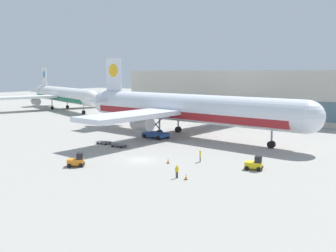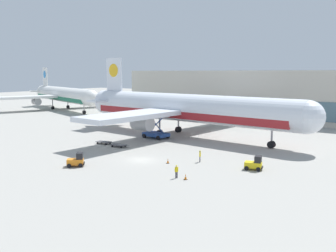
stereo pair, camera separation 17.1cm
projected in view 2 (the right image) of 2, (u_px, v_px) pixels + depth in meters
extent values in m
plane|color=#9E9B93|center=(141.00, 160.00, 57.90)|extent=(400.00, 400.00, 0.00)
cube|color=#BCB7A8|center=(274.00, 95.00, 107.33)|extent=(90.00, 18.00, 14.00)
cube|color=slate|center=(262.00, 109.00, 100.28)|extent=(88.20, 0.20, 4.90)
cylinder|color=silver|center=(184.00, 108.00, 78.85)|extent=(52.32, 11.62, 5.80)
cube|color=maroon|center=(184.00, 114.00, 79.03)|extent=(48.18, 11.04, 1.45)
sphere|color=silver|center=(308.00, 117.00, 62.24)|extent=(5.68, 5.68, 5.68)
cone|color=silver|center=(104.00, 102.00, 95.45)|extent=(6.96, 6.19, 5.51)
cube|color=silver|center=(114.00, 74.00, 91.82)|extent=(5.22, 1.02, 8.00)
cylinder|color=yellow|center=(114.00, 70.00, 91.68)|extent=(3.24, 0.91, 3.20)
cube|color=silver|center=(112.00, 100.00, 93.38)|extent=(5.04, 13.32, 0.50)
cube|color=silver|center=(175.00, 110.00, 80.61)|extent=(13.36, 48.60, 0.90)
cylinder|color=#9EA0A5|center=(142.00, 123.00, 73.24)|extent=(4.49, 3.26, 2.80)
cylinder|color=#9EA0A5|center=(202.00, 115.00, 88.49)|extent=(4.49, 3.26, 2.80)
cylinder|color=#9EA0A5|center=(272.00, 134.00, 66.72)|extent=(0.36, 0.36, 4.00)
cylinder|color=black|center=(271.00, 145.00, 67.00)|extent=(1.39, 1.04, 1.30)
cylinder|color=#9EA0A5|center=(160.00, 124.00, 79.58)|extent=(0.36, 0.36, 4.00)
cylinder|color=black|center=(160.00, 133.00, 79.86)|extent=(1.39, 1.04, 1.30)
cylinder|color=#9EA0A5|center=(178.00, 121.00, 84.42)|extent=(0.36, 0.36, 4.00)
cylinder|color=black|center=(178.00, 129.00, 84.70)|extent=(1.39, 1.04, 1.30)
cylinder|color=white|center=(64.00, 94.00, 135.59)|extent=(46.10, 21.37, 5.27)
cube|color=#196B4C|center=(64.00, 98.00, 135.76)|extent=(42.53, 19.96, 1.32)
sphere|color=white|center=(91.00, 98.00, 116.66)|extent=(5.16, 5.16, 5.16)
cone|color=white|center=(43.00, 92.00, 154.52)|extent=(7.17, 6.71, 5.00)
cube|color=white|center=(45.00, 77.00, 150.60)|extent=(4.57, 2.02, 7.27)
cylinder|color=#3384CC|center=(45.00, 74.00, 150.47)|extent=(2.90, 1.48, 2.91)
cube|color=white|center=(45.00, 91.00, 152.17)|extent=(7.17, 12.21, 0.45)
cube|color=white|center=(61.00, 96.00, 137.58)|extent=(21.98, 43.39, 0.82)
cylinder|color=#9EA0A5|center=(36.00, 102.00, 132.49)|extent=(4.46, 3.71, 2.54)
cylinder|color=#9EA0A5|center=(85.00, 99.00, 143.12)|extent=(4.46, 3.71, 2.54)
cylinder|color=#9EA0A5|center=(84.00, 107.00, 121.65)|extent=(0.33, 0.33, 3.63)
cylinder|color=black|center=(84.00, 112.00, 121.91)|extent=(1.39, 1.18, 1.18)
cylinder|color=#9EA0A5|center=(53.00, 103.00, 137.38)|extent=(0.33, 0.33, 3.63)
cylinder|color=black|center=(53.00, 108.00, 137.63)|extent=(1.39, 1.18, 1.18)
cylinder|color=#9EA0A5|center=(68.00, 102.00, 140.75)|extent=(0.33, 0.33, 3.63)
cylinder|color=black|center=(68.00, 107.00, 141.01)|extent=(1.39, 1.18, 1.18)
cube|color=#284C99|center=(156.00, 134.00, 77.25)|extent=(5.50, 3.57, 0.70)
cube|color=#B2B2B7|center=(156.00, 116.00, 76.71)|extent=(5.23, 3.39, 0.30)
cube|color=yellow|center=(156.00, 113.00, 76.63)|extent=(5.23, 3.39, 0.08)
cube|color=#284C99|center=(156.00, 124.00, 76.95)|extent=(4.25, 0.64, 3.55)
cube|color=#284C99|center=(156.00, 124.00, 76.95)|extent=(4.25, 0.64, 3.55)
cylinder|color=black|center=(168.00, 136.00, 77.19)|extent=(0.93, 0.46, 0.90)
cylinder|color=black|center=(158.00, 138.00, 74.92)|extent=(0.93, 0.46, 0.90)
cylinder|color=black|center=(154.00, 134.00, 79.68)|extent=(0.93, 0.46, 0.90)
cylinder|color=black|center=(144.00, 136.00, 77.41)|extent=(0.93, 0.46, 0.90)
cube|color=orange|center=(75.00, 162.00, 53.96)|extent=(2.65, 2.58, 0.80)
cube|color=black|center=(80.00, 156.00, 53.93)|extent=(1.50, 1.52, 0.90)
cube|color=black|center=(84.00, 163.00, 54.17)|extent=(0.96, 1.05, 0.24)
cylinder|color=black|center=(81.00, 163.00, 54.82)|extent=(0.61, 0.58, 0.60)
cylinder|color=black|center=(81.00, 165.00, 53.45)|extent=(0.61, 0.58, 0.60)
cylinder|color=black|center=(70.00, 163.00, 54.60)|extent=(0.61, 0.58, 0.60)
cylinder|color=black|center=(69.00, 166.00, 53.22)|extent=(0.61, 0.58, 0.60)
cube|color=yellow|center=(253.00, 165.00, 52.14)|extent=(2.55, 1.87, 0.80)
cube|color=black|center=(258.00, 159.00, 51.79)|extent=(1.15, 1.41, 0.90)
cube|color=black|center=(262.00, 168.00, 51.75)|extent=(0.43, 1.26, 0.24)
cylinder|color=black|center=(260.00, 167.00, 52.56)|extent=(0.64, 0.37, 0.60)
cylinder|color=black|center=(258.00, 169.00, 51.27)|extent=(0.64, 0.37, 0.60)
cylinder|color=black|center=(248.00, 166.00, 53.13)|extent=(0.64, 0.37, 0.60)
cylinder|color=black|center=(246.00, 168.00, 51.84)|extent=(0.64, 0.37, 0.60)
cube|color=#56565B|center=(104.00, 142.00, 70.95)|extent=(2.94, 1.77, 0.12)
cube|color=#56565B|center=(112.00, 143.00, 70.10)|extent=(0.90, 0.17, 0.08)
cylinder|color=black|center=(110.00, 143.00, 71.09)|extent=(0.37, 0.18, 0.36)
cylinder|color=black|center=(106.00, 144.00, 69.98)|extent=(0.37, 0.18, 0.36)
cylinder|color=black|center=(102.00, 142.00, 72.00)|extent=(0.37, 0.18, 0.36)
cylinder|color=black|center=(98.00, 143.00, 70.89)|extent=(0.37, 0.18, 0.36)
cube|color=#56565B|center=(119.00, 145.00, 68.01)|extent=(2.94, 1.77, 0.12)
cube|color=#56565B|center=(127.00, 146.00, 67.15)|extent=(0.90, 0.17, 0.08)
cylinder|color=black|center=(125.00, 146.00, 68.15)|extent=(0.37, 0.18, 0.36)
cylinder|color=black|center=(121.00, 147.00, 67.04)|extent=(0.37, 0.18, 0.36)
cylinder|color=black|center=(116.00, 145.00, 69.06)|extent=(0.37, 0.18, 0.36)
cylinder|color=black|center=(112.00, 146.00, 67.95)|extent=(0.37, 0.18, 0.36)
cylinder|color=black|center=(177.00, 175.00, 48.09)|extent=(0.14, 0.14, 0.83)
cylinder|color=black|center=(176.00, 175.00, 47.97)|extent=(0.14, 0.14, 0.83)
cube|color=yellow|center=(176.00, 170.00, 47.92)|extent=(0.33, 0.41, 0.62)
cylinder|color=yellow|center=(178.00, 169.00, 48.06)|extent=(0.09, 0.09, 0.56)
cylinder|color=yellow|center=(175.00, 170.00, 47.77)|extent=(0.09, 0.09, 0.56)
sphere|color=#DBB28E|center=(176.00, 166.00, 47.86)|extent=(0.22, 0.22, 0.22)
sphere|color=yellow|center=(176.00, 166.00, 47.85)|extent=(0.21, 0.21, 0.21)
cylinder|color=black|center=(200.00, 159.00, 56.72)|extent=(0.14, 0.14, 0.86)
cylinder|color=black|center=(200.00, 159.00, 56.52)|extent=(0.14, 0.14, 0.86)
cube|color=yellow|center=(200.00, 154.00, 56.51)|extent=(0.36, 0.42, 0.65)
cylinder|color=yellow|center=(200.00, 154.00, 56.74)|extent=(0.09, 0.09, 0.58)
cylinder|color=yellow|center=(200.00, 155.00, 56.27)|extent=(0.09, 0.09, 0.58)
sphere|color=#846047|center=(200.00, 152.00, 56.45)|extent=(0.23, 0.23, 0.23)
sphere|color=yellow|center=(200.00, 151.00, 56.44)|extent=(0.22, 0.22, 0.22)
cube|color=black|center=(168.00, 163.00, 55.89)|extent=(0.40, 0.40, 0.04)
cone|color=orange|center=(168.00, 161.00, 55.84)|extent=(0.32, 0.32, 0.72)
cylinder|color=white|center=(168.00, 160.00, 55.83)|extent=(0.19, 0.19, 0.10)
cube|color=black|center=(186.00, 179.00, 47.41)|extent=(0.40, 0.40, 0.04)
cone|color=orange|center=(186.00, 177.00, 47.35)|extent=(0.32, 0.32, 0.72)
cylinder|color=white|center=(186.00, 176.00, 47.35)|extent=(0.19, 0.19, 0.10)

